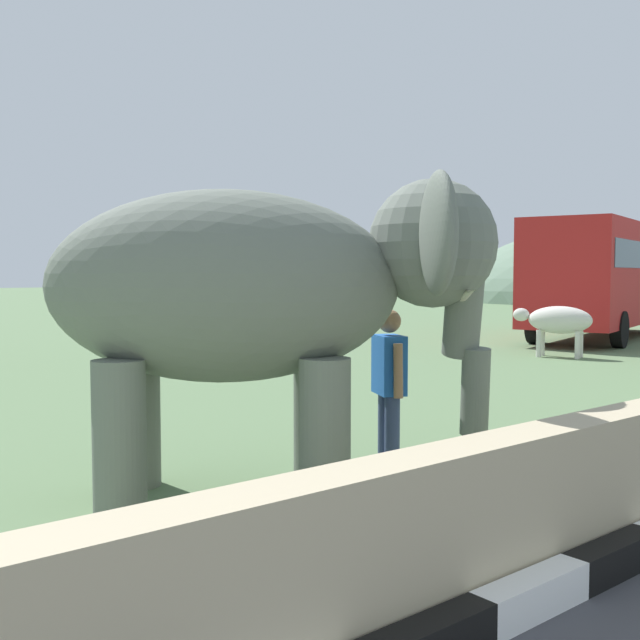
{
  "coord_description": "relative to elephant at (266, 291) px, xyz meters",
  "views": [
    {
      "loc": [
        -0.86,
        1.48,
        2.01
      ],
      "look_at": [
        3.28,
        6.53,
        1.6
      ],
      "focal_mm": 42.11,
      "sensor_mm": 36.0,
      "label": 1
    }
  ],
  "objects": [
    {
      "name": "cow_near",
      "position": [
        11.92,
        4.78,
        -0.98
      ],
      "size": [
        1.08,
        1.91,
        1.23
      ],
      "color": "beige",
      "rests_on": "ground_plane"
    },
    {
      "name": "barrier_parapet",
      "position": [
        -0.99,
        -2.63,
        -1.35
      ],
      "size": [
        28.0,
        0.36,
        1.0
      ],
      "primitive_type": "cube",
      "color": "tan",
      "rests_on": "ground_plane"
    },
    {
      "name": "hill_east",
      "position": [
        52.01,
        23.92,
        -1.85
      ],
      "size": [
        31.85,
        25.48,
        11.98
      ],
      "color": "slate",
      "rests_on": "ground_plane"
    },
    {
      "name": "bus_red",
      "position": [
        17.53,
        6.89,
        0.23
      ],
      "size": [
        9.18,
        4.93,
        3.5
      ],
      "color": "#B21E1E",
      "rests_on": "ground_plane"
    },
    {
      "name": "elephant",
      "position": [
        0.0,
        0.0,
        0.0
      ],
      "size": [
        3.95,
        3.6,
        2.86
      ],
      "color": "slate",
      "rests_on": "ground_plane"
    },
    {
      "name": "person_handler",
      "position": [
        1.33,
        -0.21,
        -0.93
      ],
      "size": [
        0.39,
        0.63,
        1.66
      ],
      "color": "navy",
      "rests_on": "ground_plane"
    }
  ]
}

